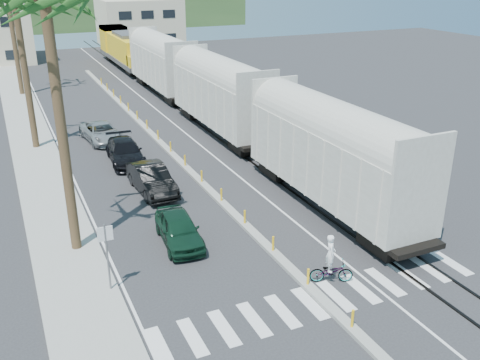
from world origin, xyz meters
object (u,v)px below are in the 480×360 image
at_px(car_second, 152,179).
at_px(cyclist, 331,267).
at_px(street_sign, 107,248).
at_px(car_lead, 179,229).

xyz_separation_m(car_second, cyclist, (4.06, -12.11, -0.12)).
bearing_deg(cyclist, street_sign, 94.28).
relative_size(street_sign, car_second, 0.61).
bearing_deg(car_second, cyclist, -74.37).
height_order(street_sign, cyclist, street_sign).
bearing_deg(street_sign, car_second, 64.65).
height_order(car_lead, cyclist, cyclist).
distance_m(car_lead, car_second, 6.39).
bearing_deg(car_second, street_sign, -118.26).
distance_m(car_lead, cyclist, 7.34).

